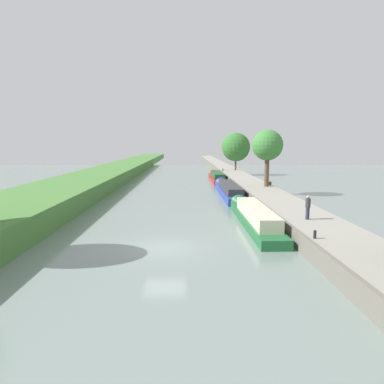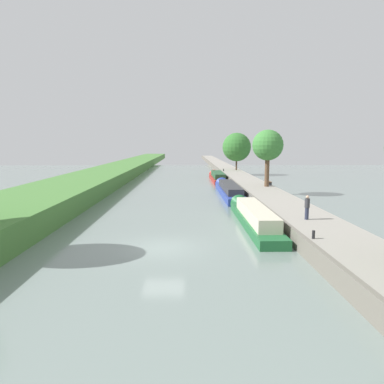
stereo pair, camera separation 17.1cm
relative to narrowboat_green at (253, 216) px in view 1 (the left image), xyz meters
The scene contains 12 objects.
ground_plane 9.10m from the narrowboat_green, 135.89° to the right, with size 160.00×160.00×0.00m, color slate.
right_towpath 7.23m from the narrowboat_green, 60.92° to the right, with size 4.08×260.00×1.04m.
stone_quay 6.46m from the narrowboat_green, 77.97° to the right, with size 0.25×260.00×1.09m.
narrowboat_green is the anchor object (origin of this frame).
narrowboat_blue 15.36m from the narrowboat_green, 90.21° to the left, with size 2.00×16.24×2.07m.
narrowboat_red 32.10m from the narrowboat_green, 89.95° to the left, with size 2.01×14.22×2.11m.
tree_rightbank_midnear 16.57m from the narrowboat_green, 73.38° to the left, with size 3.65×3.65×6.78m.
tree_rightbank_midfar 42.11m from the narrowboat_green, 83.72° to the left, with size 5.53×5.53×7.21m.
person_walking 4.67m from the narrowboat_green, 47.06° to the right, with size 0.34×0.34×1.66m.
mooring_bollard_near 8.32m from the narrowboat_green, 77.67° to the right, with size 0.16×0.16×0.45m.
mooring_bollard_far 38.61m from the narrowboat_green, 87.37° to the left, with size 0.16×0.16×0.45m.
park_bench 17.24m from the narrowboat_green, 72.75° to the left, with size 0.44×1.50×0.47m.
Camera 1 is at (1.24, -20.09, 6.17)m, focal length 32.56 mm.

